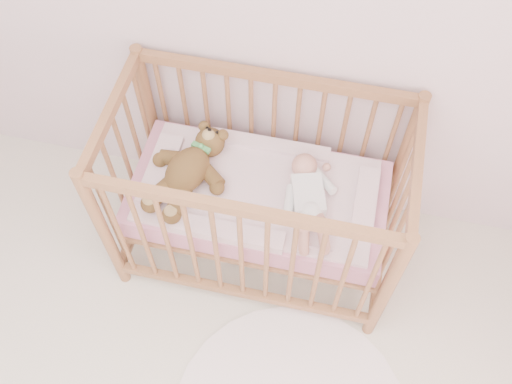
% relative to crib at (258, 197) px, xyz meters
% --- Properties ---
extents(crib, '(1.36, 0.76, 1.00)m').
position_rel_crib_xyz_m(crib, '(0.00, 0.00, 0.00)').
color(crib, '#9F6943').
rests_on(crib, floor).
extents(mattress, '(1.22, 0.62, 0.13)m').
position_rel_crib_xyz_m(mattress, '(0.00, 0.00, -0.01)').
color(mattress, '#CF8195').
rests_on(mattress, crib).
extents(blanket, '(1.10, 0.58, 0.06)m').
position_rel_crib_xyz_m(blanket, '(0.00, 0.00, 0.06)').
color(blanket, pink).
rests_on(blanket, mattress).
extents(baby, '(0.40, 0.59, 0.13)m').
position_rel_crib_xyz_m(baby, '(0.24, -0.02, 0.14)').
color(baby, white).
rests_on(baby, blanket).
extents(teddy_bear, '(0.55, 0.66, 0.16)m').
position_rel_crib_xyz_m(teddy_bear, '(-0.33, -0.02, 0.15)').
color(teddy_bear, brown).
rests_on(teddy_bear, blanket).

